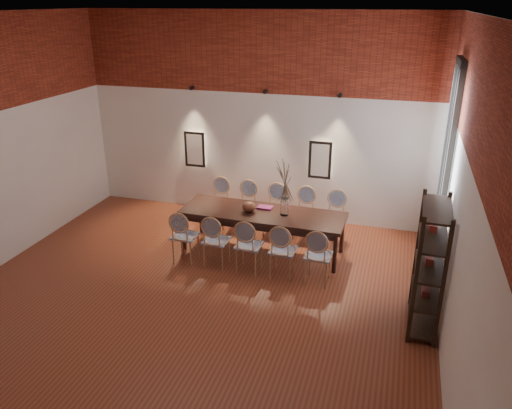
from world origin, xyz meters
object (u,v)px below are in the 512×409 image
(dining_table, at_px, (262,232))
(shelving_rack, at_px, (429,267))
(chair_far_c, at_px, (274,211))
(book, at_px, (265,207))
(chair_near_d, at_px, (283,250))
(chair_far_e, at_px, (334,219))
(chair_far_b, at_px, (245,207))
(chair_near_c, at_px, (249,245))
(chair_near_a, at_px, (185,236))
(chair_near_b, at_px, (216,240))
(vase, at_px, (284,207))
(chair_far_d, at_px, (304,215))
(chair_far_a, at_px, (218,204))
(bowl, at_px, (249,207))

(dining_table, xyz_separation_m, shelving_rack, (2.69, -1.46, 0.53))
(chair_far_c, bearing_deg, book, 88.88)
(chair_near_d, distance_m, shelving_rack, 2.30)
(dining_table, relative_size, chair_far_e, 3.03)
(chair_far_b, bearing_deg, chair_near_c, 111.11)
(chair_near_c, xyz_separation_m, chair_near_d, (0.57, -0.01, 0.00))
(chair_near_a, distance_m, chair_near_b, 0.57)
(shelving_rack, bearing_deg, chair_near_c, 166.38)
(shelving_rack, bearing_deg, vase, 149.13)
(dining_table, bearing_deg, chair_near_b, -127.67)
(chair_near_a, distance_m, chair_far_d, 2.26)
(chair_far_a, relative_size, chair_far_b, 1.00)
(chair_far_e, bearing_deg, dining_table, 32.92)
(chair_near_b, bearing_deg, shelving_rack, -11.29)
(chair_near_a, relative_size, chair_far_b, 1.00)
(chair_near_b, xyz_separation_m, book, (0.58, 0.90, 0.30))
(dining_table, xyz_separation_m, chair_far_d, (0.59, 0.72, 0.09))
(shelving_rack, bearing_deg, dining_table, 152.85)
(chair_near_a, height_order, bowl, chair_near_a)
(chair_near_b, bearing_deg, chair_near_a, 180.00)
(vase, distance_m, shelving_rack, 2.73)
(chair_far_d, relative_size, vase, 3.13)
(chair_near_a, distance_m, chair_far_c, 1.86)
(chair_far_a, bearing_deg, chair_near_a, 90.00)
(chair_far_b, xyz_separation_m, bowl, (0.32, -0.80, 0.37))
(book, relative_size, shelving_rack, 0.14)
(chair_near_c, distance_m, chair_far_c, 1.48)
(chair_far_c, bearing_deg, dining_table, 90.00)
(chair_far_b, bearing_deg, chair_far_d, -180.00)
(chair_far_e, height_order, shelving_rack, shelving_rack)
(chair_near_d, xyz_separation_m, vase, (-0.16, 0.74, 0.43))
(chair_far_b, distance_m, bowl, 0.93)
(chair_far_d, height_order, chair_far_e, same)
(chair_near_b, relative_size, shelving_rack, 0.52)
(chair_near_a, bearing_deg, chair_near_b, -0.00)
(chair_far_a, height_order, bowl, chair_far_a)
(chair_near_a, bearing_deg, shelving_rack, -9.66)
(chair_near_a, distance_m, chair_far_b, 1.58)
(chair_near_c, bearing_deg, chair_far_a, 127.67)
(chair_near_a, height_order, chair_far_e, same)
(dining_table, height_order, shelving_rack, shelving_rack)
(chair_near_b, relative_size, chair_far_a, 1.00)
(chair_near_c, bearing_deg, shelving_rack, -13.56)
(chair_near_c, distance_m, chair_far_a, 1.86)
(chair_near_b, bearing_deg, chair_near_c, 0.00)
(dining_table, relative_size, bowl, 11.87)
(chair_far_c, relative_size, book, 3.62)
(dining_table, relative_size, chair_near_d, 3.03)
(chair_near_a, bearing_deg, book, 39.11)
(chair_far_a, distance_m, chair_far_e, 2.28)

